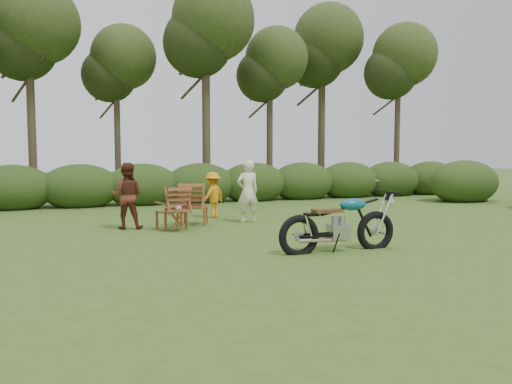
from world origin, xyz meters
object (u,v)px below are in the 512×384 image
object	(u,v)px
adult_b	(127,229)
side_table	(177,221)
lawn_chair_right	(194,224)
lawn_chair_left	(172,229)
cup	(179,208)
child	(213,218)
motorcycle	(338,251)
adult_a	(248,222)

from	to	relation	value
adult_b	side_table	bearing A→B (deg)	156.01
lawn_chair_right	lawn_chair_left	world-z (taller)	lawn_chair_right
cup	child	world-z (taller)	child
motorcycle	cup	distance (m)	3.91
lawn_chair_left	adult_b	xyz separation A→B (m)	(-0.95, 0.42, 0.00)
motorcycle	adult_b	distance (m)	5.15
cup	child	bearing A→B (deg)	55.93
cup	child	xyz separation A→B (m)	(1.36, 2.01, -0.53)
side_table	motorcycle	bearing A→B (deg)	-55.14
adult_a	cup	bearing A→B (deg)	19.17
side_table	cup	bearing A→B (deg)	-37.97
lawn_chair_left	side_table	bearing A→B (deg)	81.39
motorcycle	lawn_chair_right	bearing A→B (deg)	111.73
adult_a	adult_b	distance (m)	2.96
adult_b	lawn_chair_right	bearing A→B (deg)	-160.35
side_table	child	world-z (taller)	child
adult_a	lawn_chair_right	bearing A→B (deg)	-9.83
lawn_chair_left	adult_a	bearing A→B (deg)	176.40
lawn_chair_left	child	world-z (taller)	child
side_table	cup	world-z (taller)	cup
child	lawn_chair_left	bearing A→B (deg)	13.79
motorcycle	lawn_chair_left	xyz separation A→B (m)	(-2.28, 3.59, 0.00)
lawn_chair_right	motorcycle	bearing A→B (deg)	133.84
cup	adult_a	xyz separation A→B (m)	(1.93, 0.82, -0.53)
lawn_chair_right	side_table	bearing A→B (deg)	79.21
side_table	adult_b	distance (m)	1.30
lawn_chair_left	adult_b	world-z (taller)	adult_b
adult_b	child	distance (m)	2.66
motorcycle	child	bearing A→B (deg)	99.69
adult_a	adult_b	world-z (taller)	adult_a
child	side_table	bearing A→B (deg)	20.71
motorcycle	lawn_chair_left	bearing A→B (deg)	122.80
lawn_chair_left	adult_a	world-z (taller)	adult_a
motorcycle	adult_b	size ratio (longest dim) A/B	1.42
cup	child	distance (m)	2.48
adult_a	child	world-z (taller)	adult_a
motorcycle	adult_a	bearing A→B (deg)	94.36
adult_b	child	bearing A→B (deg)	-138.76
lawn_chair_right	child	world-z (taller)	child
side_table	cup	xyz separation A→B (m)	(0.03, -0.02, 0.29)
lawn_chair_left	lawn_chair_right	bearing A→B (deg)	-155.44
motorcycle	adult_b	bearing A→B (deg)	129.26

